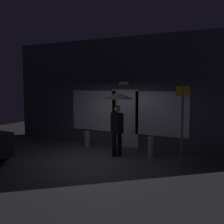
{
  "coord_description": "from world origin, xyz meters",
  "views": [
    {
      "loc": [
        4.57,
        -7.34,
        2.39
      ],
      "look_at": [
        0.19,
        0.78,
        1.48
      ],
      "focal_mm": 44.78,
      "sensor_mm": 36.0,
      "label": 1
    }
  ],
  "objects_px": {
    "person_with_umbrella": "(117,107)",
    "street_sign_post": "(182,119)",
    "sidewalk_bollard": "(151,148)",
    "sidewalk_bollard_2": "(87,139)"
  },
  "relations": [
    {
      "from": "street_sign_post",
      "to": "sidewalk_bollard_2",
      "type": "distance_m",
      "value": 4.16
    },
    {
      "from": "sidewalk_bollard_2",
      "to": "sidewalk_bollard",
      "type": "bearing_deg",
      "value": -9.4
    },
    {
      "from": "person_with_umbrella",
      "to": "sidewalk_bollard_2",
      "type": "height_order",
      "value": "person_with_umbrella"
    },
    {
      "from": "person_with_umbrella",
      "to": "sidewalk_bollard_2",
      "type": "distance_m",
      "value": 2.34
    },
    {
      "from": "person_with_umbrella",
      "to": "street_sign_post",
      "type": "distance_m",
      "value": 2.21
    },
    {
      "from": "sidewalk_bollard",
      "to": "sidewalk_bollard_2",
      "type": "distance_m",
      "value": 2.84
    },
    {
      "from": "person_with_umbrella",
      "to": "street_sign_post",
      "type": "relative_size",
      "value": 0.87
    },
    {
      "from": "street_sign_post",
      "to": "sidewalk_bollard_2",
      "type": "relative_size",
      "value": 4.25
    },
    {
      "from": "street_sign_post",
      "to": "sidewalk_bollard",
      "type": "relative_size",
      "value": 3.54
    },
    {
      "from": "person_with_umbrella",
      "to": "sidewalk_bollard",
      "type": "distance_m",
      "value": 1.74
    }
  ]
}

